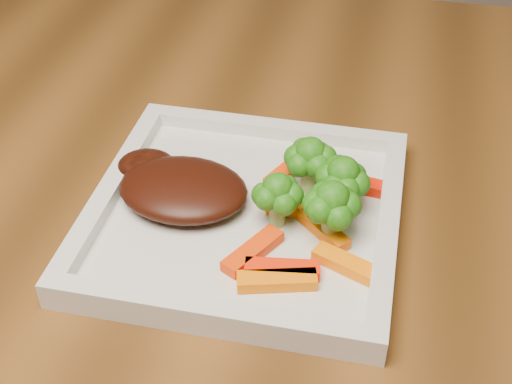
# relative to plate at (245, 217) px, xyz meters

# --- Properties ---
(plate) EXTENTS (0.27, 0.27, 0.01)m
(plate) POSITION_rel_plate_xyz_m (0.00, 0.00, 0.00)
(plate) COLOR silver
(plate) RESTS_ON dining_table
(steak) EXTENTS (0.12, 0.10, 0.03)m
(steak) POSITION_rel_plate_xyz_m (-0.06, 0.00, 0.02)
(steak) COLOR #381108
(steak) RESTS_ON plate
(broccoli_0) EXTENTS (0.07, 0.07, 0.07)m
(broccoli_0) POSITION_rel_plate_xyz_m (0.05, 0.04, 0.04)
(broccoli_0) COLOR #2F7A14
(broccoli_0) RESTS_ON plate
(broccoli_1) EXTENTS (0.06, 0.06, 0.06)m
(broccoli_1) POSITION_rel_plate_xyz_m (0.08, 0.02, 0.04)
(broccoli_1) COLOR #196F12
(broccoli_1) RESTS_ON plate
(broccoli_2) EXTENTS (0.06, 0.06, 0.06)m
(broccoli_2) POSITION_rel_plate_xyz_m (0.08, -0.02, 0.04)
(broccoli_2) COLOR #377814
(broccoli_2) RESTS_ON plate
(broccoli_3) EXTENTS (0.05, 0.05, 0.06)m
(broccoli_3) POSITION_rel_plate_xyz_m (0.03, -0.01, 0.04)
(broccoli_3) COLOR #256D12
(broccoli_3) RESTS_ON plate
(carrot_0) EXTENTS (0.06, 0.02, 0.01)m
(carrot_0) POSITION_rel_plate_xyz_m (0.05, -0.07, 0.01)
(carrot_0) COLOR #FF2504
(carrot_0) RESTS_ON plate
(carrot_1) EXTENTS (0.06, 0.04, 0.01)m
(carrot_1) POSITION_rel_plate_xyz_m (0.10, -0.05, 0.01)
(carrot_1) COLOR orange
(carrot_1) RESTS_ON plate
(carrot_2) EXTENTS (0.04, 0.06, 0.01)m
(carrot_2) POSITION_rel_plate_xyz_m (0.02, -0.05, 0.01)
(carrot_2) COLOR #F13803
(carrot_2) RESTS_ON plate
(carrot_3) EXTENTS (0.06, 0.03, 0.01)m
(carrot_3) POSITION_rel_plate_xyz_m (0.10, 0.05, 0.01)
(carrot_3) COLOR red
(carrot_3) RESTS_ON plate
(carrot_4) EXTENTS (0.04, 0.06, 0.01)m
(carrot_4) POSITION_rel_plate_xyz_m (0.03, 0.06, 0.01)
(carrot_4) COLOR #F83B04
(carrot_4) RESTS_ON plate
(carrot_5) EXTENTS (0.05, 0.05, 0.01)m
(carrot_5) POSITION_rel_plate_xyz_m (0.07, -0.01, 0.01)
(carrot_5) COLOR #EE6703
(carrot_5) RESTS_ON plate
(carrot_6) EXTENTS (0.06, 0.02, 0.01)m
(carrot_6) POSITION_rel_plate_xyz_m (0.05, 0.01, 0.01)
(carrot_6) COLOR orange
(carrot_6) RESTS_ON plate
(carrot_7) EXTENTS (0.07, 0.03, 0.01)m
(carrot_7) POSITION_rel_plate_xyz_m (0.04, -0.08, 0.01)
(carrot_7) COLOR orange
(carrot_7) RESTS_ON plate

